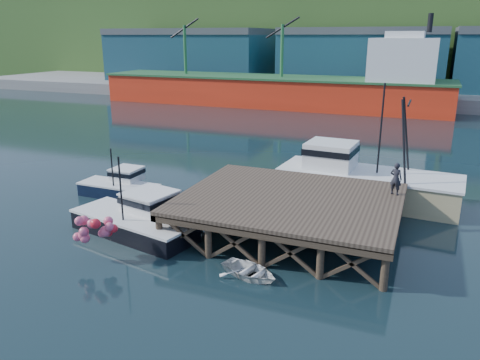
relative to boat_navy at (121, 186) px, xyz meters
The scene contains 12 objects.
ground 7.51m from the boat_navy, 13.44° to the right, with size 300.00×300.00×0.00m, color black.
wharf 12.97m from the boat_navy, ahead, with size 12.00×10.00×2.62m.
far_quay 68.65m from the boat_navy, 83.92° to the left, with size 160.00×40.00×2.00m, color gray.
warehouse_left 69.32m from the boat_navy, 113.67° to the left, with size 32.00×16.00×9.00m, color #194454.
warehouse_mid 63.94m from the boat_navy, 83.45° to the left, with size 28.00×16.00×9.00m, color #194454.
cargo_ship 46.35m from the boat_navy, 91.48° to the left, with size 55.50×10.00×13.75m.
hillside 99.07m from the boat_navy, 85.77° to the left, with size 220.00×50.00×22.00m, color #2D511E.
boat_navy is the anchor object (origin of this frame).
boat_black 7.04m from the boat_navy, 46.57° to the right, with size 8.02×6.65×4.70m.
trawler 16.81m from the boat_navy, 18.57° to the left, with size 12.13×5.07×7.94m.
dinghy 14.66m from the boat_navy, 30.96° to the right, with size 2.09×2.92×0.61m, color white.
dockworker 18.34m from the boat_navy, ahead, with size 0.68×0.44×1.86m, color black.
Camera 1 is at (12.23, -24.06, 10.75)m, focal length 35.00 mm.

